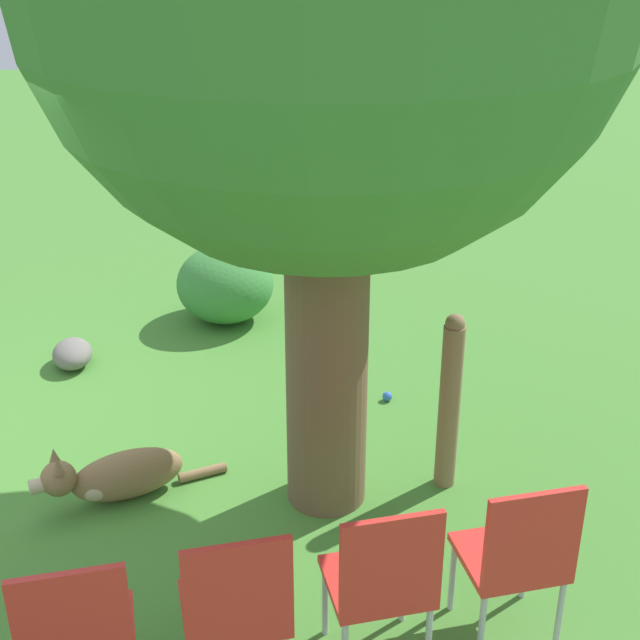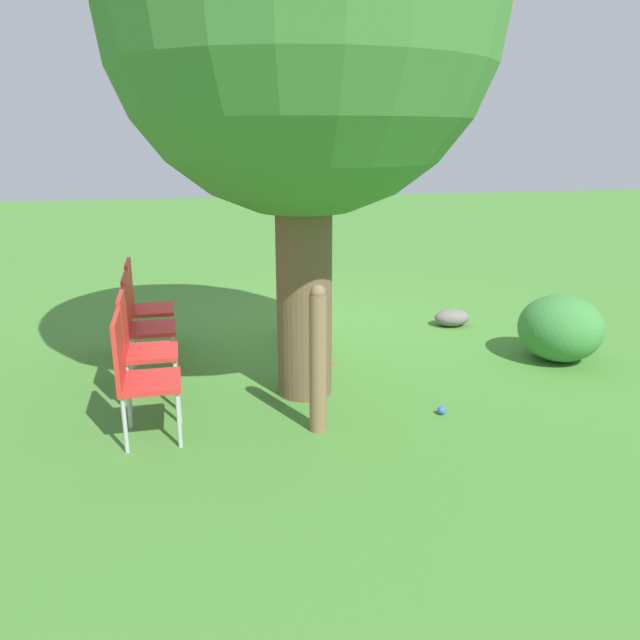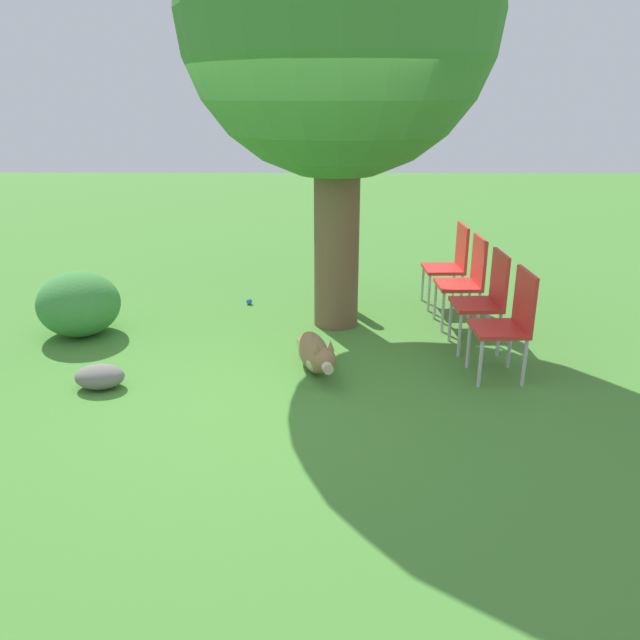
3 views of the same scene
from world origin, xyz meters
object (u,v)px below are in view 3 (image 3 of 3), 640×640
Objects in this scene: red_chair_2 at (467,276)px; red_chair_3 at (451,261)px; red_chair_1 at (486,295)px; oak_tree at (339,17)px; fence_post at (337,255)px; red_chair_0 at (510,318)px; tennis_ball at (249,301)px; dog at (315,354)px.

red_chair_3 is at bearing -88.49° from red_chair_2.
red_chair_2 is (-0.04, 0.64, 0.00)m from red_chair_1.
oak_tree is at bearing -3.06° from red_chair_2.
oak_tree is 4.75× the size of red_chair_3.
fence_post is 1.20× the size of red_chair_2.
red_chair_1 is at bearing 91.51° from red_chair_3.
oak_tree is 4.75× the size of red_chair_1.
red_chair_1 is (1.37, -0.66, -2.38)m from oak_tree.
red_chair_2 is at bearing -88.49° from red_chair_1.
oak_tree is 3.05m from red_chair_0.
red_chair_0 reaches higher than tennis_ball.
fence_post is 2.44m from red_chair_0.
oak_tree is at bearing 156.98° from dog.
red_chair_2 is 0.64m from red_chair_3.
red_chair_3 is at bearing -4.80° from fence_post.
fence_post is 1.51m from red_chair_2.
oak_tree is 3.10m from tennis_ball.
red_chair_1 is 2.73m from tennis_ball.
red_chair_0 is at bearing -39.08° from tennis_ball.
tennis_ball is at bearing -30.86° from red_chair_1.
red_chair_1 is (-0.04, 0.64, 0.00)m from red_chair_0.
fence_post is at bearing -47.58° from red_chair_1.
fence_post is (0.22, 1.92, 0.40)m from dog.
red_chair_3 is at bearing 25.26° from oak_tree.
tennis_ball is (-2.27, 0.03, -0.49)m from red_chair_3.
red_chair_3 is (1.29, 0.61, -2.38)m from oak_tree.
dog is at bearing 48.68° from red_chair_3.
tennis_ball is at bearing -2.56° from red_chair_3.
oak_tree is at bearing 23.37° from red_chair_3.
red_chair_2 is (1.53, 1.17, 0.36)m from dog.
fence_post reaches higher than tennis_ball.
dog is 1.65m from red_chair_0.
red_chair_1 is 13.58× the size of tennis_ball.
red_chair_1 is at bearing 91.51° from red_chair_2.
red_chair_0 is at bearing 91.51° from red_chair_2.
oak_tree is 64.55× the size of tennis_ball.
oak_tree is 4.75× the size of red_chair_0.
red_chair_1 and red_chair_3 have the same top height.
red_chair_3 is 13.58× the size of tennis_ball.
red_chair_1 and red_chair_2 have the same top height.
fence_post is 1.13m from tennis_ball.
red_chair_3 reaches higher than tennis_ball.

